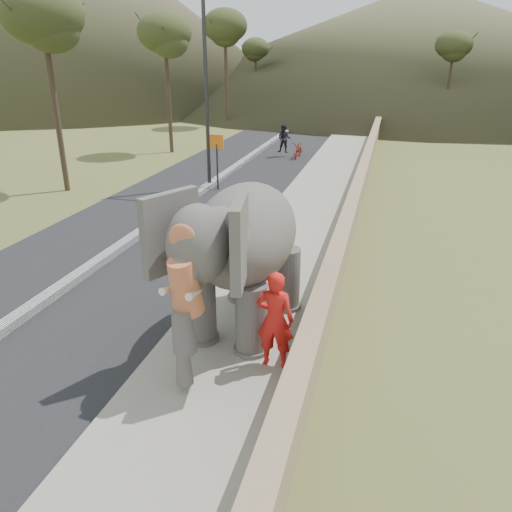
{
  "coord_description": "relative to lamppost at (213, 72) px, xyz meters",
  "views": [
    {
      "loc": [
        2.67,
        -5.75,
        5.6
      ],
      "look_at": [
        0.2,
        3.5,
        1.7
      ],
      "focal_mm": 35.0,
      "sensor_mm": 36.0,
      "label": 1
    }
  ],
  "objects": [
    {
      "name": "ground",
      "position": [
        4.69,
        -14.91,
        -4.87
      ],
      "size": [
        160.0,
        160.0,
        0.0
      ],
      "primitive_type": "plane",
      "color": "olive",
      "rests_on": "ground"
    },
    {
      "name": "hill_left",
      "position": [
        -33.31,
        40.09,
        6.13
      ],
      "size": [
        60.0,
        60.0,
        22.0
      ],
      "primitive_type": "cone",
      "color": "brown",
      "rests_on": "ground"
    },
    {
      "name": "walkway",
      "position": [
        4.69,
        -4.91,
        -4.8
      ],
      "size": [
        3.0,
        120.0,
        0.15
      ],
      "primitive_type": "cube",
      "color": "#9E9687",
      "rests_on": "ground"
    },
    {
      "name": "lamppost",
      "position": [
        0.0,
        0.0,
        0.0
      ],
      "size": [
        1.76,
        0.36,
        8.0
      ],
      "color": "#302F35",
      "rests_on": "ground"
    },
    {
      "name": "median",
      "position": [
        -0.31,
        -4.91,
        -4.76
      ],
      "size": [
        0.35,
        120.0,
        0.22
      ],
      "primitive_type": "cube",
      "color": "black",
      "rests_on": "ground"
    },
    {
      "name": "parapet",
      "position": [
        6.34,
        -4.91,
        -4.32
      ],
      "size": [
        0.3,
        120.0,
        1.1
      ],
      "primitive_type": "cube",
      "color": "tan",
      "rests_on": "ground"
    },
    {
      "name": "hill_far",
      "position": [
        9.69,
        55.09,
        2.13
      ],
      "size": [
        80.0,
        80.0,
        14.0
      ],
      "primitive_type": "cone",
      "color": "brown",
      "rests_on": "ground"
    },
    {
      "name": "elephant_and_man",
      "position": [
        4.71,
        -11.5,
        -3.13
      ],
      "size": [
        2.81,
        4.69,
        3.21
      ],
      "color": "#65605C",
      "rests_on": "ground"
    },
    {
      "name": "trees",
      "position": [
        4.76,
        12.9,
        -1.03
      ],
      "size": [
        47.65,
        43.08,
        9.1
      ],
      "color": "#473828",
      "rests_on": "ground"
    },
    {
      "name": "signboard",
      "position": [
        0.19,
        -0.31,
        -3.23
      ],
      "size": [
        0.6,
        0.08,
        2.4
      ],
      "color": "#2D2D33",
      "rests_on": "ground"
    },
    {
      "name": "road",
      "position": [
        -0.31,
        -4.91,
        -4.86
      ],
      "size": [
        7.0,
        120.0,
        0.03
      ],
      "primitive_type": "cube",
      "color": "black",
      "rests_on": "ground"
    },
    {
      "name": "motorcyclist",
      "position": [
        1.92,
        7.77,
        -4.15
      ],
      "size": [
        1.56,
        1.76,
        1.86
      ],
      "color": "maroon",
      "rests_on": "ground"
    }
  ]
}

